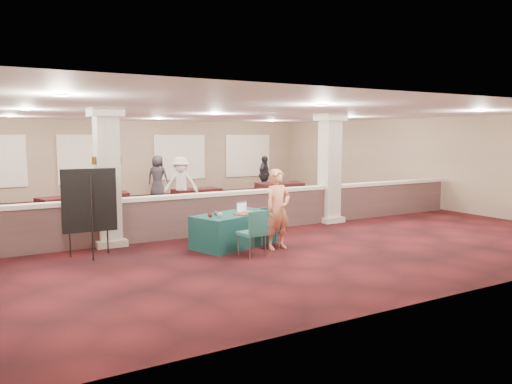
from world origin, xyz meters
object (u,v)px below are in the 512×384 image
far_table_back_center (197,198)px  attendee_c (264,176)px  far_table_front_right (329,199)px  attendee_b (181,183)px  far_table_front_left (67,208)px  far_table_back_right (280,192)px  far_table_front_center (143,214)px  easel_board (89,201)px  attendee_d (158,177)px  far_table_back_left (100,204)px  conf_chair_main (270,223)px  conf_chair_side (254,229)px  woman (278,209)px  near_table (235,230)px

far_table_back_center → attendee_c: (3.93, 1.85, 0.52)m
far_table_front_right → attendee_b: size_ratio=0.89×
far_table_front_left → attendee_b: 3.81m
far_table_back_center → far_table_back_right: bearing=0.0°
far_table_front_center → far_table_back_center: bearing=42.6°
easel_board → attendee_d: size_ratio=1.07×
easel_board → attendee_c: easel_board is taller
attendee_c → far_table_back_left: bearing=157.9°
easel_board → far_table_front_center: bearing=59.9°
far_table_back_center → attendee_b: size_ratio=0.91×
attendee_b → attendee_d: size_ratio=1.04×
conf_chair_main → far_table_front_left: (-3.31, 6.60, -0.22)m
far_table_front_right → far_table_front_center: bearing=-179.6°
conf_chair_side → woman: 0.96m
far_table_front_center → far_table_front_right: 6.75m
easel_board → far_table_back_right: easel_board is taller
far_table_front_right → far_table_back_right: 2.53m
conf_chair_side → far_table_back_left: 7.51m
far_table_back_center → near_table: bearing=-105.5°
attendee_c → far_table_back_center: bearing=168.9°
conf_chair_main → easel_board: 3.96m
woman → far_table_front_right: (5.02, 4.48, -0.58)m
far_table_front_left → attendee_d: 5.36m
far_table_front_center → attendee_c: 8.01m
conf_chair_side → easel_board: bearing=144.3°
far_table_front_center → conf_chair_side: bearing=-79.3°
conf_chair_side → far_table_back_center: bearing=68.7°
far_table_back_right → easel_board: bearing=-145.9°
far_table_front_left → far_table_back_center: size_ratio=1.02×
conf_chair_main → easel_board: bearing=-175.1°
far_table_back_center → conf_chair_side: bearing=-104.1°
near_table → conf_chair_side: (-0.12, -1.14, 0.21)m
easel_board → woman: bearing=-14.4°
conf_chair_side → far_table_back_left: size_ratio=0.56×
near_table → woman: woman is taller
attendee_d → near_table: bearing=122.6°
far_table_front_right → attendee_d: size_ratio=0.93×
near_table → conf_chair_main: (0.60, -0.60, 0.19)m
far_table_front_right → attendee_c: (-0.07, 4.33, 0.53)m
far_table_front_left → attendee_c: attendee_c is taller
conf_chair_side → far_table_back_left: bearing=94.8°
easel_board → far_table_front_center: 3.91m
woman → far_table_front_right: bearing=35.8°
conf_chair_main → far_table_back_center: (1.13, 6.80, -0.23)m
conf_chair_main → far_table_front_right: conf_chair_main is taller
far_table_front_center → far_table_back_left: 2.62m
far_table_front_left → attendee_b: (3.76, 0.00, 0.57)m
far_table_back_left → attendee_d: size_ratio=1.01×
conf_chair_side → far_table_back_center: (1.84, 7.34, -0.25)m
woman → attendee_b: size_ratio=0.99×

